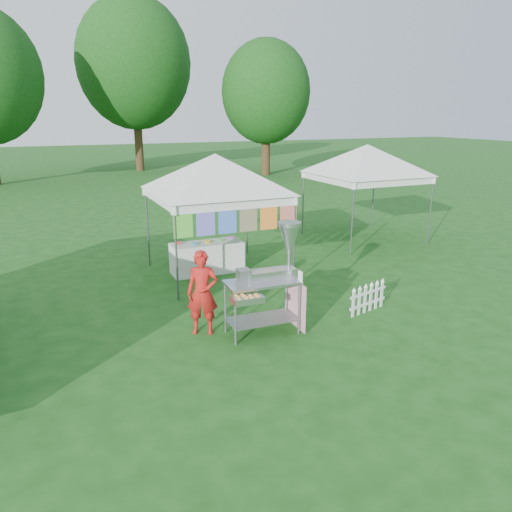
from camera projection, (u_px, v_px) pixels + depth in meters
name	position (u px, v px, depth m)	size (l,w,h in m)	color
ground	(279.00, 325.00, 9.62)	(120.00, 120.00, 0.00)	#194A15
canopy_main	(215.00, 154.00, 11.86)	(4.24, 4.24, 3.45)	#59595E
canopy_right	(368.00, 145.00, 15.33)	(4.24, 4.24, 3.45)	#59595E
tree_mid	(134.00, 63.00, 33.40)	(7.60, 7.60, 11.52)	#372914
tree_right	(266.00, 92.00, 31.41)	(5.60, 5.60, 8.42)	#372914
donut_cart	(273.00, 270.00, 8.99)	(1.51, 0.96, 2.05)	gray
vendor	(202.00, 293.00, 9.06)	(0.57, 0.38, 1.57)	red
picket_fence	(368.00, 299.00, 10.17)	(1.05, 0.30, 0.56)	white
display_table	(207.00, 257.00, 12.69)	(1.80, 0.70, 0.78)	white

